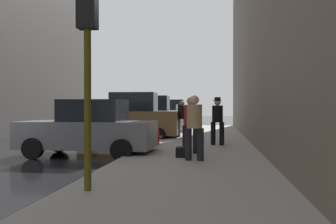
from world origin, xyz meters
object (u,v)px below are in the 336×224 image
parked_gray_coupe (89,129)px  pedestrian_in_red_jacket (191,122)px  parked_silver_sedan (163,117)px  pedestrian_in_tan_coat (194,124)px  traffic_light (88,35)px  fire_hydrant (156,136)px  pedestrian_in_jeans (182,117)px  parked_white_van (149,116)px  parked_black_suv (170,113)px  pedestrian_with_fedora (217,118)px  duffel_bag (182,152)px  parked_bronze_suv (131,118)px  parked_red_hatchback (176,114)px

parked_gray_coupe → pedestrian_in_red_jacket: (3.23, -0.14, 0.26)m
parked_silver_sedan → pedestrian_in_tan_coat: (3.43, -18.28, 0.26)m
parked_silver_sedan → traffic_light: traffic_light is taller
fire_hydrant → pedestrian_in_tan_coat: bearing=-67.3°
pedestrian_in_jeans → parked_white_van: bearing=118.3°
pedestrian_in_jeans → parked_silver_sedan: bearing=103.1°
parked_black_suv → pedestrian_with_fedora: 19.47m
pedestrian_in_tan_coat → pedestrian_in_red_jacket: same height
parked_gray_coupe → parked_black_suv: parked_black_suv is taller
pedestrian_with_fedora → parked_silver_sedan: bearing=106.0°
duffel_bag → pedestrian_in_tan_coat: bearing=-60.4°
fire_hydrant → duffel_bag: size_ratio=1.60×
traffic_light → parked_bronze_suv: bearing=99.3°
parked_black_suv → traffic_light: bearing=-86.1°
parked_silver_sedan → parked_white_van: bearing=-90.0°
parked_red_hatchback → duffel_bag: size_ratio=9.65×
parked_red_hatchback → pedestrian_in_tan_coat: 28.47m
parked_silver_sedan → pedestrian_with_fedora: 14.67m
pedestrian_in_jeans → pedestrian_with_fedora: pedestrian_with_fedora is taller
pedestrian_in_red_jacket → pedestrian_in_tan_coat: bearing=-82.5°
pedestrian_with_fedora → duffel_bag: bearing=-106.1°
pedestrian_with_fedora → parked_bronze_suv: bearing=140.1°
pedestrian_in_red_jacket → traffic_light: bearing=-104.7°
parked_silver_sedan → fire_hydrant: bearing=-82.9°
parked_bronze_suv → parked_silver_sedan: size_ratio=1.10×
parked_bronze_suv → traffic_light: bearing=-80.7°
parked_bronze_suv → pedestrian_in_jeans: (2.40, 0.35, 0.07)m
parked_black_suv → pedestrian_in_tan_coat: 23.48m
parked_bronze_suv → parked_silver_sedan: (0.00, 10.70, -0.18)m
parked_gray_coupe → pedestrian_in_jeans: size_ratio=2.48×
parked_white_van → duffel_bag: (3.04, -11.70, -0.74)m
parked_red_hatchback → pedestrian_in_red_jacket: size_ratio=2.48×
pedestrian_with_fedora → duffel_bag: (-1.01, -3.50, -0.85)m
fire_hydrant → traffic_light: traffic_light is taller
parked_silver_sedan → pedestrian_in_red_jacket: pedestrian_in_red_jacket is taller
parked_black_suv → pedestrian_in_jeans: parked_black_suv is taller
fire_hydrant → pedestrian_with_fedora: size_ratio=0.40×
traffic_light → pedestrian_in_red_jacket: size_ratio=2.11×
parked_black_suv → pedestrian_in_jeans: size_ratio=2.70×
parked_silver_sedan → pedestrian_with_fedora: bearing=-74.0°
traffic_light → pedestrian_in_jeans: traffic_light is taller
traffic_light → pedestrian_in_jeans: 11.82m
fire_hydrant → pedestrian_in_jeans: size_ratio=0.41×
parked_gray_coupe → traffic_light: (1.85, -5.39, 1.91)m
parked_gray_coupe → pedestrian_in_tan_coat: (3.43, -1.63, 0.26)m
pedestrian_in_red_jacket → pedestrian_with_fedora: 2.81m
pedestrian_in_tan_coat → parked_black_suv: bearing=98.4°
parked_bronze_suv → pedestrian_in_red_jacket: bearing=-62.0°
parked_red_hatchback → duffel_bag: bearing=-83.7°
pedestrian_in_jeans → traffic_light: bearing=-92.7°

